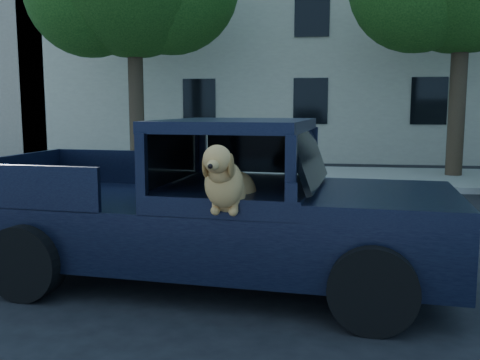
{
  "coord_description": "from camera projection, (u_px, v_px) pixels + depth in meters",
  "views": [
    {
      "loc": [
        1.41,
        -5.62,
        2.0
      ],
      "look_at": [
        0.58,
        -0.19,
        1.25
      ],
      "focal_mm": 40.0,
      "sensor_mm": 36.0,
      "label": 1
    }
  ],
  "objects": [
    {
      "name": "ground",
      "position": [
        191.0,
        287.0,
        5.99
      ],
      "size": [
        120.0,
        120.0,
        0.0
      ],
      "primitive_type": "plane",
      "color": "black",
      "rests_on": "ground"
    },
    {
      "name": "far_sidewalk",
      "position": [
        270.0,
        176.0,
        14.99
      ],
      "size": [
        60.0,
        4.0,
        0.15
      ],
      "primitive_type": "cube",
      "color": "gray",
      "rests_on": "ground"
    },
    {
      "name": "lane_stripes",
      "position": [
        355.0,
        226.0,
        9.02
      ],
      "size": [
        21.6,
        0.14,
        0.01
      ],
      "primitive_type": null,
      "color": "silver",
      "rests_on": "ground"
    },
    {
      "name": "building_main",
      "position": [
        364.0,
        43.0,
        21.09
      ],
      "size": [
        26.0,
        6.0,
        9.0
      ],
      "primitive_type": "cube",
      "color": "beige",
      "rests_on": "ground"
    },
    {
      "name": "pickup_truck",
      "position": [
        207.0,
        228.0,
        6.08
      ],
      "size": [
        5.37,
        2.89,
        1.86
      ],
      "rotation": [
        0.0,
        0.0,
        -0.09
      ],
      "color": "black",
      "rests_on": "ground"
    }
  ]
}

